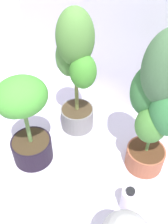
# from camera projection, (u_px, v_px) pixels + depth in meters

# --- Properties ---
(ground_plane) EXTENTS (8.00, 8.00, 0.00)m
(ground_plane) POSITION_uv_depth(u_px,v_px,m) (73.00, 177.00, 1.62)
(ground_plane) COLOR silver
(ground_plane) RESTS_ON ground
(potted_plant_back_right) EXTENTS (0.42, 0.33, 0.98)m
(potted_plant_back_right) POSITION_uv_depth(u_px,v_px,m) (159.00, 103.00, 1.32)
(potted_plant_back_right) COLOR #975238
(potted_plant_back_right) RESTS_ON ground
(potted_plant_back_left) EXTENTS (0.40, 0.34, 0.94)m
(potted_plant_back_left) POSITION_uv_depth(u_px,v_px,m) (76.00, 69.00, 1.63)
(potted_plant_back_left) COLOR slate
(potted_plant_back_left) RESTS_ON ground
(potted_plant_front_left) EXTENTS (0.39, 0.37, 0.66)m
(potted_plant_front_left) POSITION_uv_depth(u_px,v_px,m) (24.00, 116.00, 1.50)
(potted_plant_front_left) COLOR black
(potted_plant_front_left) RESTS_ON ground
(nutrient_bottle) EXTENTS (0.09, 0.09, 0.19)m
(nutrient_bottle) POSITION_uv_depth(u_px,v_px,m) (129.00, 200.00, 1.41)
(nutrient_bottle) COLOR white
(nutrient_bottle) RESTS_ON ground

